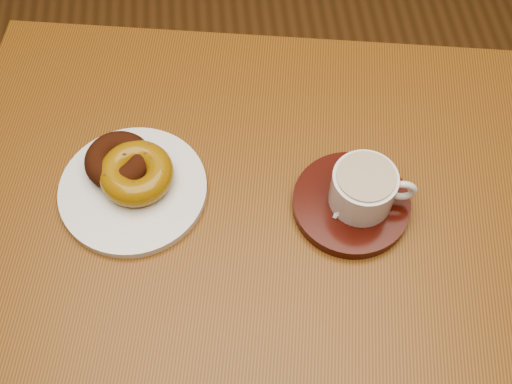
{
  "coord_description": "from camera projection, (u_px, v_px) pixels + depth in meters",
  "views": [
    {
      "loc": [
        -0.19,
        -0.63,
        1.6
      ],
      "look_at": [
        -0.15,
        -0.17,
        0.83
      ],
      "focal_mm": 45.0,
      "sensor_mm": 36.0,
      "label": 1
    }
  ],
  "objects": [
    {
      "name": "ground",
      "position": [
        304.0,
        290.0,
        1.71
      ],
      "size": [
        6.0,
        6.0,
        0.0
      ],
      "primitive_type": "plane",
      "color": "brown",
      "rests_on": "ground"
    },
    {
      "name": "coffee_cup",
      "position": [
        364.0,
        188.0,
        0.87
      ],
      "size": [
        0.12,
        0.09,
        0.06
      ],
      "rotation": [
        0.0,
        0.0,
        -0.18
      ],
      "color": "silver",
      "rests_on": "saucer"
    },
    {
      "name": "donut_plate",
      "position": [
        133.0,
        190.0,
        0.92
      ],
      "size": [
        0.27,
        0.27,
        0.01
      ],
      "primitive_type": "cylinder",
      "rotation": [
        0.0,
        0.0,
        -0.31
      ],
      "color": "silver",
      "rests_on": "cafe_table"
    },
    {
      "name": "teaspoon",
      "position": [
        350.0,
        180.0,
        0.91
      ],
      "size": [
        0.05,
        0.08,
        0.01
      ],
      "rotation": [
        0.0,
        0.0,
        -0.49
      ],
      "color": "silver",
      "rests_on": "saucer"
    },
    {
      "name": "saucer",
      "position": [
        351.0,
        204.0,
        0.9
      ],
      "size": [
        0.18,
        0.18,
        0.02
      ],
      "primitive_type": "cylinder",
      "rotation": [
        0.0,
        0.0,
        0.09
      ],
      "color": "#360D07",
      "rests_on": "cafe_table"
    },
    {
      "name": "donut_cinnamon",
      "position": [
        119.0,
        161.0,
        0.91
      ],
      "size": [
        0.1,
        0.1,
        0.04
      ],
      "primitive_type": "torus",
      "rotation": [
        0.0,
        0.0,
        -0.05
      ],
      "color": "#36160A",
      "rests_on": "donut_plate"
    },
    {
      "name": "cafe_table",
      "position": [
        244.0,
        240.0,
        1.03
      ],
      "size": [
        0.96,
        0.78,
        0.81
      ],
      "rotation": [
        0.0,
        0.0,
        -0.17
      ],
      "color": "brown",
      "rests_on": "ground"
    },
    {
      "name": "donut_caramel",
      "position": [
        136.0,
        173.0,
        0.9
      ],
      "size": [
        0.13,
        0.13,
        0.04
      ],
      "rotation": [
        0.0,
        0.0,
        0.24
      ],
      "color": "#946A10",
      "rests_on": "donut_plate"
    }
  ]
}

